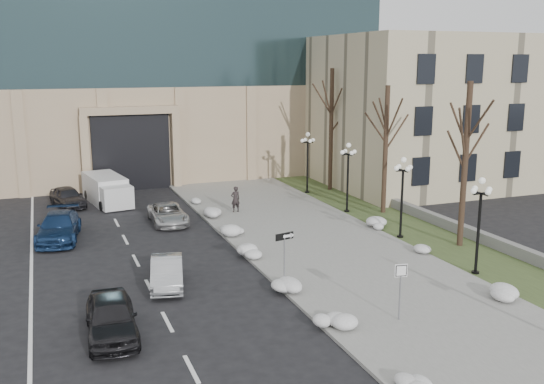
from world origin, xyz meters
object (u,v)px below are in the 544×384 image
at_px(car_b, 167,272).
at_px(car_e, 68,197).
at_px(one_way_sign, 288,242).
at_px(car_d, 168,214).
at_px(lamppost_a, 480,213).
at_px(keep_sign, 401,280).
at_px(lamppost_d, 308,154).
at_px(pedestrian, 235,199).
at_px(lamppost_b, 402,187).
at_px(car_c, 59,227).
at_px(car_a, 111,317).
at_px(lamppost_c, 348,168).
at_px(box_truck, 107,190).

distance_m(car_b, car_e, 18.10).
bearing_deg(one_way_sign, car_d, 89.13).
relative_size(one_way_sign, lamppost_a, 0.55).
relative_size(car_b, car_d, 0.89).
bearing_deg(lamppost_a, keep_sign, -152.60).
distance_m(car_d, lamppost_d, 12.98).
relative_size(car_b, car_e, 0.96).
bearing_deg(car_e, one_way_sign, -81.51).
relative_size(pedestrian, lamppost_b, 0.37).
distance_m(pedestrian, one_way_sign, 14.12).
height_order(car_e, lamppost_b, lamppost_b).
xyz_separation_m(car_c, lamppost_a, (18.31, -13.29, 2.30)).
height_order(car_e, one_way_sign, one_way_sign).
height_order(car_a, lamppost_c, lamppost_c).
bearing_deg(car_d, lamppost_c, -7.02).
distance_m(lamppost_b, lamppost_c, 6.50).
distance_m(car_e, lamppost_c, 19.60).
distance_m(car_b, lamppost_a, 14.74).
bearing_deg(lamppost_d, car_d, -157.61).
bearing_deg(lamppost_c, lamppost_a, -90.00).
xyz_separation_m(car_a, pedestrian, (9.91, 16.07, 0.23)).
bearing_deg(pedestrian, keep_sign, 85.69).
bearing_deg(box_truck, car_a, -104.81).
relative_size(car_c, car_d, 1.18).
distance_m(car_c, one_way_sign, 14.97).
height_order(car_c, lamppost_d, lamppost_d).
height_order(one_way_sign, lamppost_c, lamppost_c).
bearing_deg(lamppost_b, box_truck, 133.83).
bearing_deg(lamppost_d, car_c, -161.26).
bearing_deg(lamppost_c, keep_sign, -111.31).
bearing_deg(box_truck, car_c, -121.94).
relative_size(pedestrian, box_truck, 0.27).
bearing_deg(lamppost_b, one_way_sign, -151.60).
xyz_separation_m(car_d, pedestrian, (4.74, 0.90, 0.37)).
bearing_deg(box_truck, lamppost_a, -65.08).
relative_size(box_truck, keep_sign, 2.67).
height_order(pedestrian, lamppost_d, lamppost_d).
bearing_deg(lamppost_b, pedestrian, 127.91).
bearing_deg(lamppost_d, box_truck, 171.04).
distance_m(car_e, box_truck, 2.74).
bearing_deg(one_way_sign, car_e, 99.97).
bearing_deg(car_d, one_way_sign, -77.19).
distance_m(car_d, lamppost_c, 12.15).
relative_size(keep_sign, lamppost_a, 0.50).
bearing_deg(keep_sign, car_d, 116.95).
distance_m(car_d, lamppost_b, 14.53).
relative_size(pedestrian, lamppost_c, 0.37).
relative_size(car_a, car_b, 1.12).
height_order(box_truck, lamppost_b, lamppost_b).
distance_m(lamppost_a, lamppost_b, 6.50).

